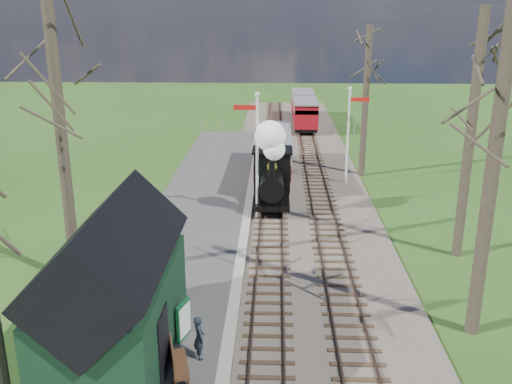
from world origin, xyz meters
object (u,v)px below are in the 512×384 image
(semaphore_near, at_px, (256,147))
(semaphore_far, at_px, (350,128))
(coach, at_px, (273,151))
(red_carriage_b, at_px, (302,104))
(sign_board, at_px, (184,320))
(station_shed, at_px, (115,292))
(locomotive, at_px, (272,169))
(bench, at_px, (176,360))
(person, at_px, (199,337))
(red_carriage_a, at_px, (305,114))

(semaphore_near, distance_m, semaphore_far, 7.91)
(coach, height_order, red_carriage_b, coach)
(sign_board, bearing_deg, station_shed, -149.83)
(locomotive, height_order, sign_board, locomotive)
(sign_board, xyz_separation_m, bench, (0.04, -1.76, -0.21))
(bench, bearing_deg, sign_board, 91.46)
(semaphore_far, height_order, locomotive, semaphore_far)
(red_carriage_b, bearing_deg, station_shed, -100.12)
(red_carriage_b, relative_size, bench, 3.20)
(locomotive, xyz_separation_m, red_carriage_b, (2.61, 25.14, -0.70))
(semaphore_near, bearing_deg, station_shed, -106.38)
(station_shed, height_order, locomotive, station_shed)
(semaphore_near, distance_m, locomotive, 2.24)
(coach, relative_size, sign_board, 6.22)
(station_shed, xyz_separation_m, person, (2.34, -0.02, -1.40))
(locomotive, distance_m, bench, 14.57)
(semaphore_far, relative_size, locomotive, 1.22)
(red_carriage_b, height_order, person, red_carriage_b)
(semaphore_near, bearing_deg, sign_board, -99.28)
(coach, bearing_deg, semaphore_far, -19.87)
(semaphore_far, xyz_separation_m, locomotive, (-4.39, -4.49, -1.19))
(semaphore_near, xyz_separation_m, coach, (0.77, 7.58, -2.04))
(coach, bearing_deg, bench, -97.07)
(semaphore_near, distance_m, person, 12.39)
(coach, distance_m, person, 19.71)
(coach, distance_m, red_carriage_a, 13.83)
(locomotive, bearing_deg, red_carriage_b, 84.07)
(bench, bearing_deg, person, 52.41)
(coach, relative_size, person, 5.66)
(semaphore_far, xyz_separation_m, person, (-6.33, -18.02, -2.49))
(person, bearing_deg, red_carriage_a, -28.50)
(semaphore_near, relative_size, locomotive, 1.32)
(semaphore_far, distance_m, sign_board, 18.53)
(semaphore_far, height_order, person, semaphore_far)
(station_shed, relative_size, locomotive, 1.34)
(red_carriage_a, distance_m, bench, 34.31)
(locomotive, relative_size, sign_board, 3.89)
(semaphore_near, bearing_deg, coach, 84.21)
(red_carriage_b, xyz_separation_m, bench, (-5.12, -39.41, -0.86))
(person, bearing_deg, red_carriage_b, -27.40)
(red_carriage_b, xyz_separation_m, sign_board, (-5.17, -37.65, -0.65))
(semaphore_far, height_order, bench, semaphore_far)
(semaphore_near, relative_size, person, 4.69)
(semaphore_far, xyz_separation_m, sign_board, (-6.94, -17.00, -2.55))
(station_shed, relative_size, coach, 0.84)
(station_shed, height_order, bench, station_shed)
(coach, xyz_separation_m, red_carriage_a, (2.60, 13.58, -0.12))
(red_carriage_b, bearing_deg, bench, -97.40)
(semaphore_near, relative_size, red_carriage_a, 1.26)
(locomotive, bearing_deg, person, -98.18)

